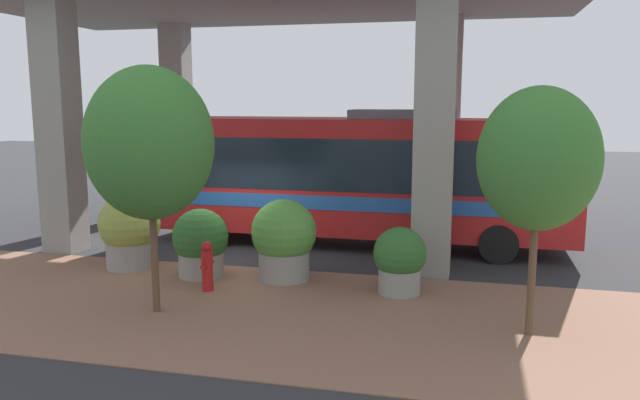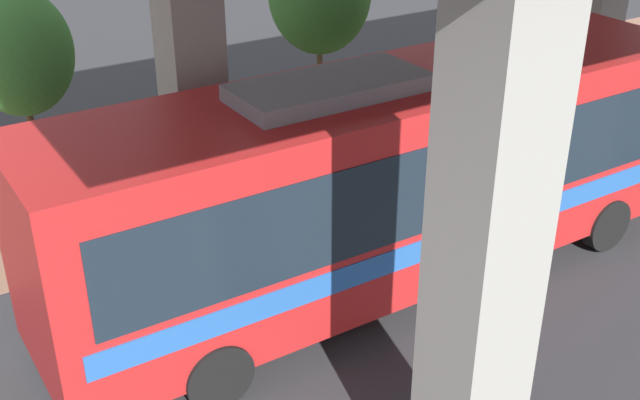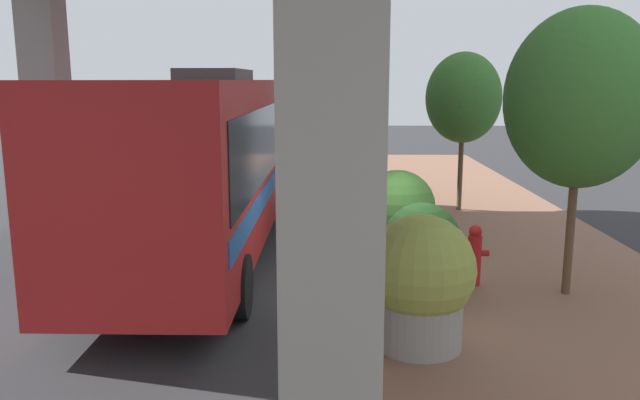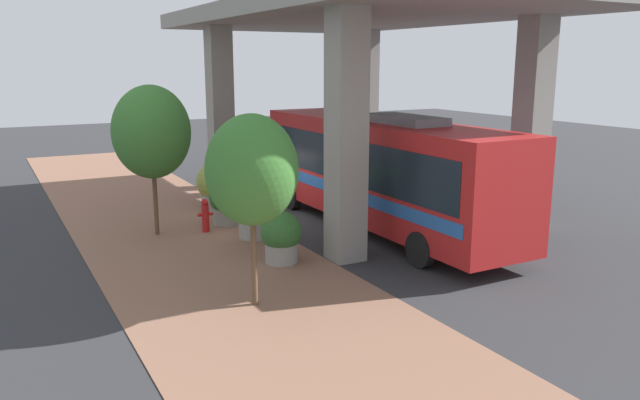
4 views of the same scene
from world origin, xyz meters
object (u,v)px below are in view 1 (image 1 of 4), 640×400
(fire_hydrant, at_px, (207,266))
(planter_back, at_px, (201,243))
(planter_middle, at_px, (130,231))
(planter_front, at_px, (400,260))
(planter_extra, at_px, (284,239))
(bus, at_px, (361,173))
(street_tree_near, at_px, (538,159))
(street_tree_far, at_px, (150,144))

(fire_hydrant, distance_m, planter_back, 1.22)
(planter_middle, bearing_deg, planter_back, -98.68)
(planter_front, relative_size, planter_extra, 0.77)
(bus, xyz_separation_m, planter_extra, (-3.94, 1.10, -1.13))
(street_tree_near, bearing_deg, planter_extra, 66.39)
(fire_hydrant, distance_m, planter_middle, 2.97)
(fire_hydrant, relative_size, planter_back, 0.69)
(bus, relative_size, planter_front, 7.95)
(planter_extra, xyz_separation_m, street_tree_far, (-2.72, 1.79, 2.35))
(planter_middle, relative_size, street_tree_far, 0.39)
(planter_front, relative_size, planter_middle, 0.78)
(planter_extra, bearing_deg, fire_hydrant, 132.20)
(planter_front, bearing_deg, street_tree_near, -126.52)
(street_tree_near, bearing_deg, planter_front, 53.48)
(planter_extra, bearing_deg, street_tree_near, -113.61)
(planter_middle, height_order, street_tree_near, street_tree_near)
(fire_hydrant, xyz_separation_m, street_tree_near, (-1.04, -6.58, 2.57))
(planter_middle, xyz_separation_m, street_tree_near, (-2.38, -9.21, 2.19))
(planter_middle, height_order, planter_back, planter_middle)
(planter_middle, distance_m, street_tree_far, 4.29)
(fire_hydrant, relative_size, planter_extra, 0.59)
(bus, bearing_deg, planter_middle, 126.98)
(fire_hydrant, distance_m, planter_extra, 1.89)
(planter_extra, height_order, street_tree_far, street_tree_far)
(bus, relative_size, planter_back, 7.15)
(planter_middle, height_order, planter_extra, planter_extra)
(bus, bearing_deg, street_tree_far, 156.48)
(fire_hydrant, relative_size, planter_middle, 0.60)
(fire_hydrant, height_order, street_tree_near, street_tree_near)
(planter_back, relative_size, planter_extra, 0.86)
(planter_middle, bearing_deg, planter_front, -94.45)
(planter_back, xyz_separation_m, street_tree_near, (-2.07, -7.19, 2.32))
(bus, bearing_deg, fire_hydrant, 154.49)
(fire_hydrant, height_order, planter_middle, planter_middle)
(street_tree_far, bearing_deg, street_tree_near, -86.39)
(planter_back, bearing_deg, fire_hydrant, -149.27)
(bus, xyz_separation_m, planter_middle, (-3.84, 5.10, -1.14))
(planter_middle, relative_size, planter_extra, 0.99)
(planter_middle, xyz_separation_m, planter_extra, (-0.10, -3.99, 0.02))
(planter_front, xyz_separation_m, planter_back, (0.21, 4.69, 0.07))
(planter_back, bearing_deg, planter_middle, 81.32)
(planter_back, height_order, street_tree_near, street_tree_near)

